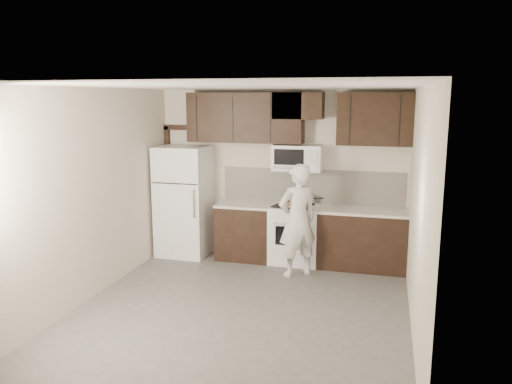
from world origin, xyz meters
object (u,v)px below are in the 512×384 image
at_px(stove, 295,234).
at_px(refrigerator, 184,201).
at_px(person, 297,221).
at_px(microwave, 297,158).

height_order(stove, refrigerator, refrigerator).
distance_m(stove, person, 0.71).
bearing_deg(refrigerator, stove, 1.51).
height_order(microwave, refrigerator, microwave).
height_order(stove, microwave, microwave).
xyz_separation_m(microwave, person, (0.14, -0.71, -0.82)).
relative_size(refrigerator, person, 1.09).
bearing_deg(stove, microwave, 90.10).
bearing_deg(microwave, refrigerator, -174.85).
relative_size(microwave, refrigerator, 0.42).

